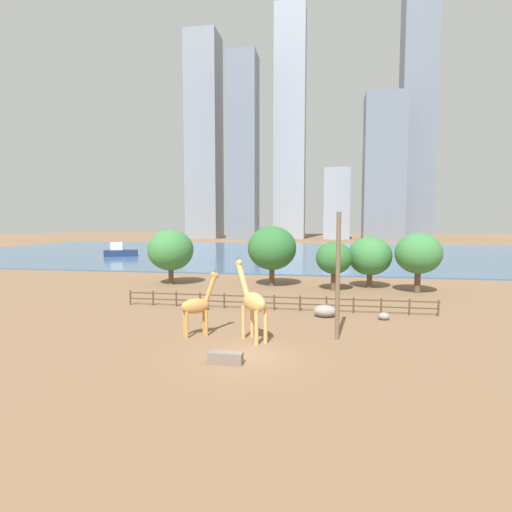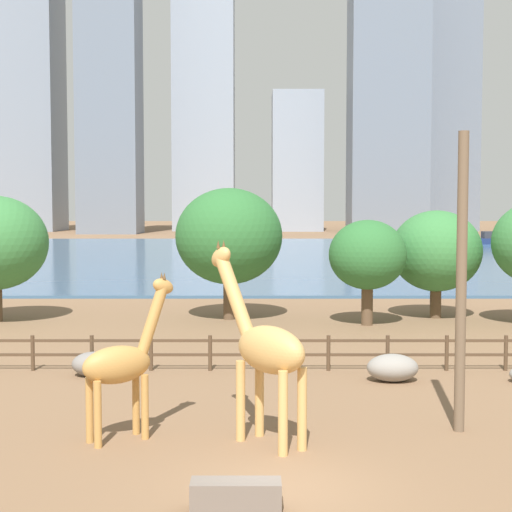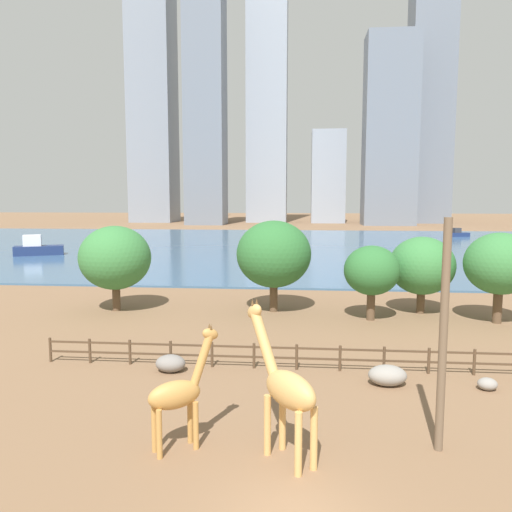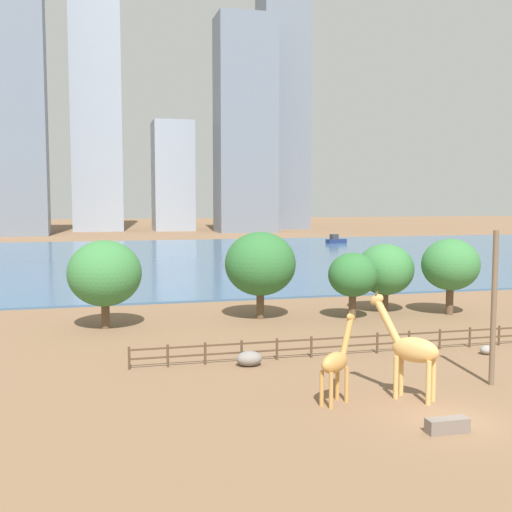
# 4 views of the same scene
# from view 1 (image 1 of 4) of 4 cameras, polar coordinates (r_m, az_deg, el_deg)

# --- Properties ---
(ground_plane) EXTENTS (400.00, 400.00, 0.00)m
(ground_plane) POSITION_cam_1_polar(r_m,az_deg,el_deg) (101.11, 7.49, 0.56)
(ground_plane) COLOR brown
(harbor_water) EXTENTS (180.00, 86.00, 0.20)m
(harbor_water) POSITION_cam_1_polar(r_m,az_deg,el_deg) (98.11, 7.42, 0.49)
(harbor_water) COLOR #3D6084
(harbor_water) RESTS_ON ground
(giraffe_tall) EXTENTS (2.83, 3.14, 5.11)m
(giraffe_tall) POSITION_cam_1_polar(r_m,az_deg,el_deg) (24.89, -0.50, -6.51)
(giraffe_tall) COLOR tan
(giraffe_tall) RESTS_ON ground
(giraffe_companion) EXTENTS (2.45, 1.92, 4.28)m
(giraffe_companion) POSITION_cam_1_polar(r_m,az_deg,el_deg) (26.16, -8.36, -7.01)
(giraffe_companion) COLOR #C18C47
(giraffe_companion) RESTS_ON ground
(utility_pole) EXTENTS (0.28, 0.28, 7.98)m
(utility_pole) POSITION_cam_1_polar(r_m,az_deg,el_deg) (25.33, 11.62, -2.86)
(utility_pole) COLOR brown
(utility_pole) RESTS_ON ground
(boulder_near_fence) EXTENTS (1.76, 1.26, 0.95)m
(boulder_near_fence) POSITION_cam_1_polar(r_m,az_deg,el_deg) (31.74, 9.81, -7.74)
(boulder_near_fence) COLOR gray
(boulder_near_fence) RESTS_ON ground
(boulder_by_pole) EXTENTS (1.49, 1.15, 0.86)m
(boulder_by_pole) POSITION_cam_1_polar(r_m,az_deg,el_deg) (34.19, -8.10, -6.89)
(boulder_by_pole) COLOR gray
(boulder_by_pole) RESTS_ON ground
(boulder_small) EXTENTS (0.87, 0.75, 0.56)m
(boulder_small) POSITION_cam_1_polar(r_m,az_deg,el_deg) (31.94, 17.80, -8.18)
(boulder_small) COLOR gray
(boulder_small) RESTS_ON ground
(feeding_trough) EXTENTS (1.80, 0.60, 0.60)m
(feeding_trough) POSITION_cam_1_polar(r_m,az_deg,el_deg) (21.44, -4.38, -14.32)
(feeding_trough) COLOR #72665B
(feeding_trough) RESTS_ON ground
(enclosure_fence) EXTENTS (26.12, 0.14, 1.30)m
(enclosure_fence) POSITION_cam_1_polar(r_m,az_deg,el_deg) (33.66, 2.65, -6.47)
(enclosure_fence) COLOR #4C3826
(enclosure_fence) RESTS_ON ground
(tree_left_large) EXTENTS (4.81, 4.81, 5.76)m
(tree_left_large) POSITION_cam_1_polar(r_m,az_deg,el_deg) (46.58, 15.97, -0.02)
(tree_left_large) COLOR brown
(tree_left_large) RESTS_ON ground
(tree_center_broad) EXTENTS (5.41, 5.41, 6.53)m
(tree_center_broad) POSITION_cam_1_polar(r_m,az_deg,el_deg) (48.47, -12.11, 0.83)
(tree_center_broad) COLOR brown
(tree_center_broad) RESTS_ON ground
(tree_right_tall) EXTENTS (5.63, 5.63, 6.94)m
(tree_right_tall) POSITION_cam_1_polar(r_m,az_deg,el_deg) (46.18, 2.30, 1.12)
(tree_right_tall) COLOR brown
(tree_right_tall) RESTS_ON ground
(tree_left_small) EXTENTS (3.89, 3.89, 5.31)m
(tree_left_small) POSITION_cam_1_polar(r_m,az_deg,el_deg) (43.80, 11.08, -0.29)
(tree_left_small) COLOR brown
(tree_left_small) RESTS_ON ground
(tree_right_small) EXTENTS (4.72, 4.72, 6.28)m
(tree_right_small) POSITION_cam_1_polar(r_m,az_deg,el_deg) (44.69, 22.18, 0.32)
(tree_right_small) COLOR brown
(tree_right_small) RESTS_ON ground
(boat_ferry) EXTENTS (4.62, 2.63, 1.92)m
(boat_ferry) POSITION_cam_1_polar(r_m,az_deg,el_deg) (125.53, 23.85, 1.39)
(boat_ferry) COLOR navy
(boat_ferry) RESTS_ON harbor_water
(boat_sailboat) EXTENTS (7.25, 5.09, 3.01)m
(boat_sailboat) POSITION_cam_1_polar(r_m,az_deg,el_deg) (90.01, -18.83, 0.61)
(boat_sailboat) COLOR navy
(boat_sailboat) RESTS_ON harbor_water
(skyline_tower_needle) EXTENTS (16.20, 11.84, 59.51)m
(skyline_tower_needle) POSITION_cam_1_polar(r_m,az_deg,el_deg) (176.08, 17.79, 11.84)
(skyline_tower_needle) COLOR slate
(skyline_tower_needle) RESTS_ON ground
(skyline_block_central) EXTENTS (14.23, 13.16, 106.96)m
(skyline_block_central) POSITION_cam_1_polar(r_m,az_deg,el_deg) (199.49, 22.05, 17.78)
(skyline_block_central) COLOR slate
(skyline_block_central) RESTS_ON ground
(skyline_tower_glass) EXTENTS (12.46, 12.35, 78.88)m
(skyline_tower_glass) POSITION_cam_1_polar(r_m,az_deg,el_deg) (178.20, -1.89, 15.12)
(skyline_tower_glass) COLOR slate
(skyline_tower_glass) RESTS_ON ground
(skyline_block_left) EXTENTS (14.15, 12.38, 105.57)m
(skyline_block_left) POSITION_cam_1_polar(r_m,az_deg,el_deg) (196.24, 4.90, 18.12)
(skyline_block_left) COLOR #939EAD
(skyline_block_left) RESTS_ON ground
(skyline_block_right) EXTENTS (11.59, 12.71, 32.01)m
(skyline_block_right) POSITION_cam_1_polar(r_m,az_deg,el_deg) (188.30, 11.42, 7.29)
(skyline_block_right) COLOR #939EAD
(skyline_block_right) RESTS_ON ground
(skyline_tower_short) EXTENTS (15.08, 15.41, 95.96)m
(skyline_tower_short) POSITION_cam_1_polar(r_m,az_deg,el_deg) (201.08, -7.42, 16.37)
(skyline_tower_short) COLOR gray
(skyline_tower_short) RESTS_ON ground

